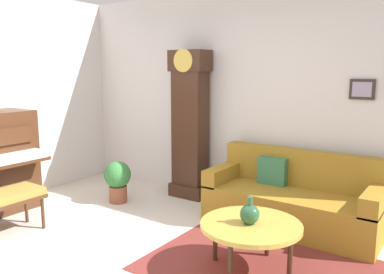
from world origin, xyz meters
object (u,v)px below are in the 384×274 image
Objects in this scene: grandfather_clock at (190,128)px; potted_plant at (118,179)px; coffee_table at (251,226)px; green_jug at (250,214)px; couch at (293,199)px; piano_bench at (8,198)px.

potted_plant is (-0.65, -0.77, -0.64)m from grandfather_clock.
green_jug is (-0.00, -0.02, 0.12)m from coffee_table.
grandfather_clock reaches higher than couch.
grandfather_clock is at bearing 68.97° from piano_bench.
couch reaches higher than piano_bench.
piano_bench is 2.60m from green_jug.
potted_plant is at bearing -130.10° from grandfather_clock.
piano_bench is 0.34× the size of grandfather_clock.
piano_bench is 2.41m from grandfather_clock.
green_jug is at bearing -41.31° from grandfather_clock.
grandfather_clock reaches higher than coffee_table.
coffee_table is at bearing -40.80° from grandfather_clock.
couch reaches higher than green_jug.
green_jug reaches higher than piano_bench.
grandfather_clock is 1.72m from couch.
piano_bench is at bearing -140.78° from couch.
coffee_table is at bearing 78.45° from green_jug.
potted_plant is (-2.22, -0.55, 0.01)m from couch.
green_jug is at bearing -86.83° from couch.
couch is (2.42, 1.97, -0.09)m from piano_bench.
coffee_table is 1.57× the size of potted_plant.
piano_bench is at bearing -111.03° from grandfather_clock.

